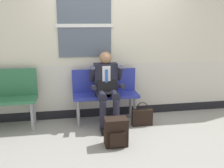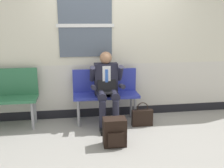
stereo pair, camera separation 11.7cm
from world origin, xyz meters
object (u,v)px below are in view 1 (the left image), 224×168
bench_with_person (105,91)px  person_seated (107,87)px  backpack (116,132)px  handbag (142,117)px

bench_with_person → person_seated: size_ratio=0.91×
backpack → handbag: size_ratio=0.97×
backpack → handbag: bearing=47.3°
handbag → backpack: bearing=-132.7°
backpack → handbag: handbag is taller
bench_with_person → person_seated: (0.00, -0.20, 0.12)m
bench_with_person → backpack: size_ratio=2.77×
bench_with_person → backpack: bearing=-89.6°
backpack → bench_with_person: bearing=90.4°
bench_with_person → person_seated: 0.24m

